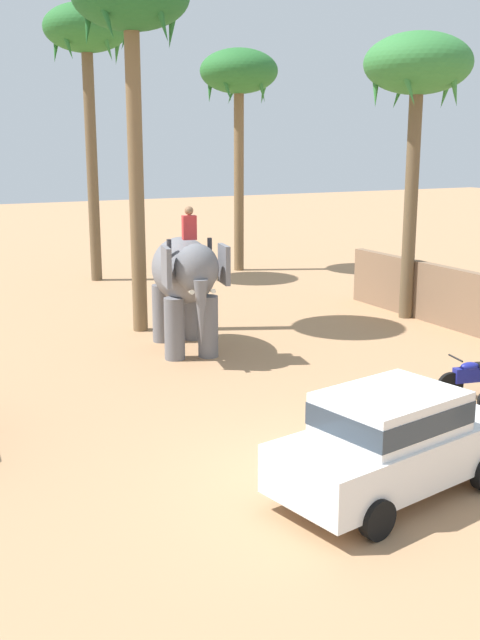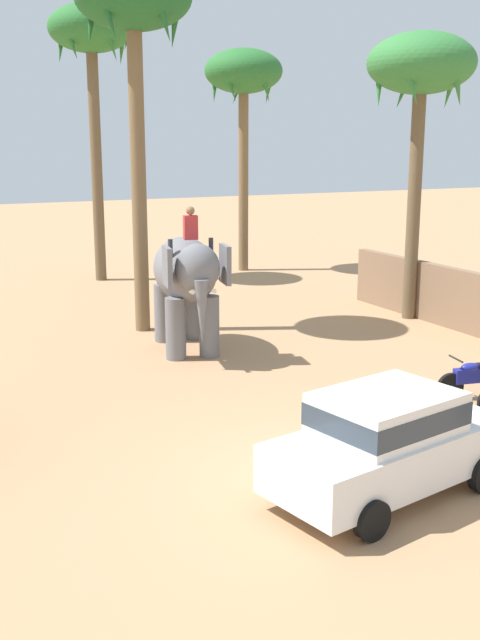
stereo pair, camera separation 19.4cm
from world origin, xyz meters
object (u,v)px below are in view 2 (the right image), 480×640
object	(u,v)px
elephant_with_mahout	(187,277)
palm_tree_near_hut	(134,12)
motorcycle_far_in_row	(475,377)
palm_tree_left_of_road	(91,40)
palm_tree_far_back	(421,73)
palm_tree_behind_elephant	(244,79)
car_sedan_foreground	(388,439)

from	to	relation	value
elephant_with_mahout	palm_tree_near_hut	distance (m)	7.39
motorcycle_far_in_row	palm_tree_near_hut	world-z (taller)	palm_tree_near_hut
palm_tree_left_of_road	motorcycle_far_in_row	bearing A→B (deg)	-80.01
palm_tree_far_back	motorcycle_far_in_row	bearing A→B (deg)	-118.03
palm_tree_left_of_road	palm_tree_far_back	distance (m)	12.95
palm_tree_behind_elephant	palm_tree_near_hut	distance (m)	11.20
car_sedan_foreground	motorcycle_far_in_row	size ratio (longest dim) A/B	2.44
elephant_with_mahout	motorcycle_far_in_row	world-z (taller)	elephant_with_mahout
car_sedan_foreground	elephant_with_mahout	bearing A→B (deg)	87.13
palm_tree_behind_elephant	motorcycle_far_in_row	bearing A→B (deg)	-100.04
car_sedan_foreground	palm_tree_near_hut	size ratio (longest dim) A/B	0.43
palm_tree_near_hut	palm_tree_far_back	size ratio (longest dim) A/B	1.18
car_sedan_foreground	palm_tree_behind_elephant	bearing A→B (deg)	69.32
palm_tree_behind_elephant	palm_tree_far_back	distance (m)	10.53
elephant_with_mahout	palm_tree_far_back	distance (m)	9.47
palm_tree_behind_elephant	palm_tree_near_hut	xyz separation A→B (m)	(-7.49, -8.27, 0.93)
elephant_with_mahout	motorcycle_far_in_row	bearing A→B (deg)	-56.94
elephant_with_mahout	motorcycle_far_in_row	size ratio (longest dim) A/B	2.25
elephant_with_mahout	palm_tree_behind_elephant	xyz separation A→B (m)	(7.19, 11.00, 5.93)
motorcycle_far_in_row	palm_tree_behind_elephant	distance (m)	19.11
motorcycle_far_in_row	palm_tree_left_of_road	bearing A→B (deg)	99.99
palm_tree_left_of_road	elephant_with_mahout	bearing A→B (deg)	-94.97
palm_tree_near_hut	palm_tree_far_back	xyz separation A→B (m)	(8.05, -2.23, -1.44)
motorcycle_far_in_row	palm_tree_far_back	size ratio (longest dim) A/B	0.21
car_sedan_foreground	palm_tree_left_of_road	world-z (taller)	palm_tree_left_of_road
motorcycle_far_in_row	palm_tree_behind_elephant	xyz separation A→B (m)	(3.07, 17.33, 7.45)
car_sedan_foreground	palm_tree_far_back	size ratio (longest dim) A/B	0.51
palm_tree_behind_elephant	palm_tree_far_back	world-z (taller)	palm_tree_behind_elephant
elephant_with_mahout	palm_tree_left_of_road	world-z (taller)	palm_tree_left_of_road
palm_tree_far_back	elephant_with_mahout	bearing A→B (deg)	-176.33
palm_tree_near_hut	palm_tree_left_of_road	distance (m)	8.79
elephant_with_mahout	palm_tree_behind_elephant	bearing A→B (deg)	56.84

